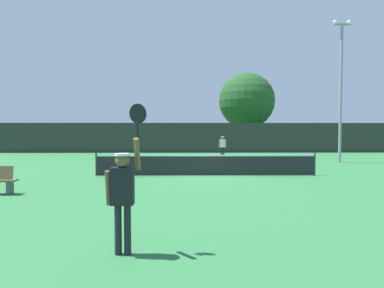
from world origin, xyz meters
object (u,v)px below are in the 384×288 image
player_receiving (223,145)px  parked_car_mid (281,141)px  tennis_ball (197,166)px  player_serving (123,187)px  large_tree (247,101)px  light_pole (341,83)px  parked_car_near (210,141)px

player_receiving → parked_car_mid: 15.13m
player_receiving → tennis_ball: player_receiving is taller
player_serving → player_receiving: size_ratio=1.59×
large_tree → parked_car_mid: size_ratio=1.86×
player_serving → parked_car_mid: (11.66, 31.84, -0.37)m
player_serving → large_tree: 31.31m
light_pole → large_tree: 14.79m
player_serving → player_receiving: player_serving is taller
tennis_ball → large_tree: size_ratio=0.01×
player_receiving → parked_car_mid: (7.94, 12.88, -0.22)m
light_pole → parked_car_mid: size_ratio=2.07×
tennis_ball → parked_car_mid: size_ratio=0.02×
parked_car_mid → light_pole: bearing=-99.2°
large_tree → parked_car_mid: 6.30m
light_pole → parked_car_mid: 16.66m
player_serving → tennis_ball: 13.82m
parked_car_near → parked_car_mid: same height
player_receiving → parked_car_near: parked_car_near is taller
player_receiving → light_pole: 8.92m
light_pole → parked_car_near: size_ratio=2.09×
tennis_ball → parked_car_mid: bearing=61.2°
player_receiving → large_tree: bearing=-108.5°
player_receiving → large_tree: large_tree is taller
player_receiving → tennis_ball: size_ratio=23.90×
light_pole → parked_car_near: (-7.23, 16.22, -4.34)m
parked_car_near → parked_car_mid: 7.93m
player_serving → light_pole: bearing=55.2°
large_tree → parked_car_near: (-3.74, 1.85, -4.40)m
player_receiving → large_tree: (3.75, 11.18, 4.18)m
tennis_ball → light_pole: size_ratio=0.01×
player_receiving → parked_car_mid: parked_car_mid is taller
player_serving → player_receiving: 19.33m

